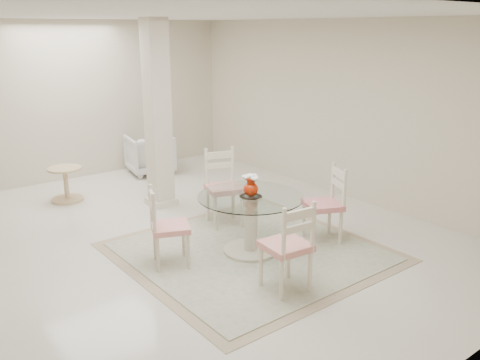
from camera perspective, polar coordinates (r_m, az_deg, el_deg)
ground at (r=6.48m, az=-6.90°, el=-6.64°), size 7.00×7.00×0.00m
room_shell at (r=6.00m, az=-7.52°, el=9.86°), size 6.02×7.02×2.71m
column at (r=7.43m, az=-9.23°, el=7.16°), size 0.30×0.30×2.70m
area_rug at (r=6.09m, az=1.17°, el=-8.05°), size 2.81×2.81×0.02m
dining_table at (r=5.95m, az=1.19°, el=-4.97°), size 1.22×1.22×0.71m
red_vase at (r=5.79m, az=1.23°, el=-0.59°), size 0.20×0.19×0.26m
dining_chair_east at (r=6.30m, az=9.89°, el=-2.04°), size 0.56×0.56×1.06m
dining_chair_north at (r=6.78m, az=-1.96°, el=-0.14°), size 0.57×0.57×1.13m
dining_chair_west at (r=5.62m, az=-8.52°, el=-4.62°), size 0.53×0.53×1.00m
dining_chair_south at (r=5.02m, az=5.67°, el=-6.79°), size 0.47×0.47×1.07m
armchair_white at (r=9.39m, az=-10.09°, el=2.88°), size 0.89×0.91×0.71m
side_table at (r=8.21m, az=-18.93°, el=-0.58°), size 0.50×0.50×0.52m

